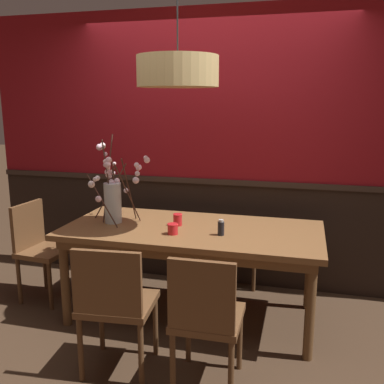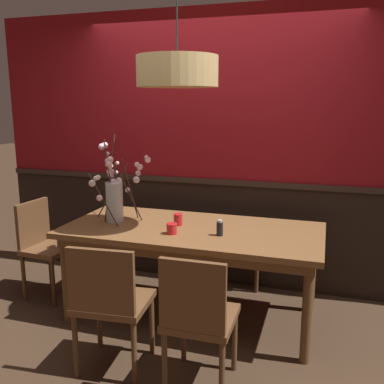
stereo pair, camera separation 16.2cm
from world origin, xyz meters
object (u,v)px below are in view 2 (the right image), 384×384
(chair_head_west_end, at_px, (44,243))
(pendant_lamp, at_px, (177,72))
(chair_far_side_right, at_px, (247,229))
(candle_holder_nearer_center, at_px, (178,219))
(chair_near_side_right, at_px, (198,315))
(candle_holder_nearer_edge, at_px, (172,229))
(chair_near_side_left, at_px, (109,299))
(dining_table, at_px, (192,237))
(condiment_bottle, at_px, (220,228))
(vase_with_blossoms, at_px, (115,195))

(chair_head_west_end, bearing_deg, pendant_lamp, -3.45)
(chair_far_side_right, distance_m, candle_holder_nearer_center, 1.00)
(chair_near_side_right, height_order, candle_holder_nearer_edge, chair_near_side_right)
(chair_head_west_end, bearing_deg, chair_far_side_right, 27.90)
(chair_near_side_left, relative_size, chair_head_west_end, 1.02)
(dining_table, xyz_separation_m, chair_near_side_right, (0.32, -0.89, -0.19))
(chair_near_side_right, relative_size, chair_head_west_end, 1.02)
(chair_near_side_right, bearing_deg, chair_near_side_left, 179.03)
(chair_far_side_right, bearing_deg, pendant_lamp, -110.67)
(chair_head_west_end, relative_size, candle_holder_nearer_edge, 10.47)
(condiment_bottle, xyz_separation_m, pendant_lamp, (-0.35, 0.04, 1.15))
(chair_near_side_left, distance_m, candle_holder_nearer_center, 0.97)
(chair_near_side_left, height_order, chair_head_west_end, chair_near_side_left)
(dining_table, xyz_separation_m, chair_head_west_end, (-1.42, -0.01, -0.19))
(chair_near_side_left, relative_size, candle_holder_nearer_center, 9.17)
(chair_near_side_right, bearing_deg, pendant_lamp, 116.84)
(candle_holder_nearer_center, xyz_separation_m, condiment_bottle, (0.39, -0.17, 0.01))
(chair_near_side_right, xyz_separation_m, chair_head_west_end, (-1.74, 0.88, -0.00))
(dining_table, height_order, chair_near_side_left, chair_near_side_left)
(condiment_bottle, relative_size, pendant_lamp, 0.17)
(chair_near_side_right, bearing_deg, chair_head_west_end, 153.20)
(candle_holder_nearer_center, relative_size, pendant_lamp, 0.13)
(chair_head_west_end, bearing_deg, chair_near_side_right, -26.80)
(candle_holder_nearer_edge, distance_m, condiment_bottle, 0.37)
(vase_with_blossoms, height_order, candle_holder_nearer_edge, vase_with_blossoms)
(vase_with_blossoms, relative_size, condiment_bottle, 5.96)
(candle_holder_nearer_center, bearing_deg, chair_near_side_left, -99.45)
(chair_near_side_left, relative_size, condiment_bottle, 7.32)
(chair_near_side_right, xyz_separation_m, condiment_bottle, (-0.06, 0.75, 0.32))
(chair_near_side_left, height_order, chair_near_side_right, chair_near_side_right)
(chair_near_side_left, relative_size, chair_near_side_right, 1.00)
(dining_table, height_order, chair_near_side_right, chair_near_side_right)
(candle_holder_nearer_edge, xyz_separation_m, pendant_lamp, (0.01, 0.11, 1.17))
(chair_far_side_right, bearing_deg, candle_holder_nearer_edge, -109.36)
(chair_near_side_left, bearing_deg, pendant_lamp, 75.90)
(condiment_bottle, bearing_deg, candle_holder_nearer_center, 156.92)
(vase_with_blossoms, distance_m, condiment_bottle, 0.96)
(chair_near_side_right, distance_m, chair_far_side_right, 1.78)
(vase_with_blossoms, bearing_deg, candle_holder_nearer_edge, -17.90)
(chair_head_west_end, relative_size, pendant_lamp, 1.19)
(dining_table, xyz_separation_m, condiment_bottle, (0.26, -0.13, 0.14))
(chair_head_west_end, bearing_deg, vase_with_blossoms, -0.68)
(chair_near_side_left, height_order, candle_holder_nearer_center, chair_near_side_left)
(chair_near_side_left, bearing_deg, vase_with_blossoms, 114.48)
(condiment_bottle, bearing_deg, chair_near_side_left, -126.21)
(dining_table, distance_m, condiment_bottle, 0.33)
(candle_holder_nearer_edge, height_order, condiment_bottle, condiment_bottle)
(vase_with_blossoms, xyz_separation_m, candle_holder_nearer_center, (0.54, 0.05, -0.18))
(chair_near_side_right, relative_size, pendant_lamp, 1.22)
(condiment_bottle, bearing_deg, chair_near_side_right, -85.66)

